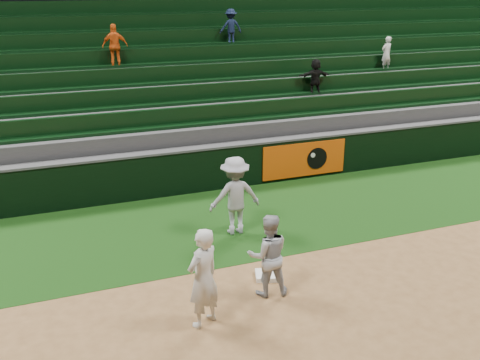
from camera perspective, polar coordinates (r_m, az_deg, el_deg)
name	(u,v)px	position (r m, az deg, el deg)	size (l,w,h in m)	color
ground	(281,282)	(10.52, 4.43, -10.80)	(70.00, 70.00, 0.00)	brown
foul_grass	(230,221)	(12.98, -1.09, -4.36)	(36.00, 4.20, 0.01)	black
first_base	(266,275)	(10.63, 2.82, -10.12)	(0.41, 0.41, 0.09)	white
first_baseman	(203,278)	(8.92, -3.97, -10.37)	(0.64, 0.42, 1.77)	silver
baserunner	(268,255)	(9.78, 3.01, -8.01)	(0.77, 0.60, 1.58)	#A7AAB1
base_coach	(235,196)	(12.03, -0.54, -1.68)	(1.17, 0.68, 1.82)	#9D9FAA
field_wall	(204,168)	(14.69, -3.86, 1.27)	(36.00, 0.45, 1.25)	black
stadium_seating	(170,103)	(17.93, -7.53, 8.19)	(36.00, 5.95, 4.85)	#343436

